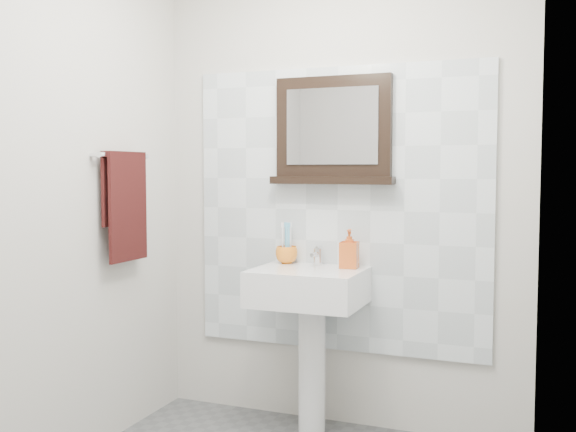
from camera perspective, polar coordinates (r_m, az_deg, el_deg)
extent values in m
cube|color=beige|center=(3.58, 4.33, 2.13)|extent=(2.00, 0.01, 2.50)
cube|color=beige|center=(1.62, -19.66, -0.23)|extent=(2.00, 0.01, 2.50)
cube|color=beige|center=(3.11, -20.07, 1.63)|extent=(0.01, 2.20, 2.50)
cube|color=beige|center=(2.32, 19.95, 0.94)|extent=(0.01, 2.20, 2.50)
cube|color=silver|center=(3.57, 4.27, 0.52)|extent=(1.60, 0.02, 1.50)
cylinder|color=white|center=(3.58, 2.03, -12.64)|extent=(0.14, 0.14, 0.68)
cube|color=white|center=(3.43, 1.71, -6.01)|extent=(0.55, 0.44, 0.18)
cylinder|color=silver|center=(3.40, 1.59, -4.82)|extent=(0.32, 0.32, 0.02)
cylinder|color=#4C4C4F|center=(3.40, 1.60, -4.64)|extent=(0.04, 0.04, 0.00)
cylinder|color=silver|center=(3.55, 2.55, -3.47)|extent=(0.04, 0.04, 0.09)
cylinder|color=silver|center=(3.50, 2.30, -3.24)|extent=(0.02, 0.10, 0.02)
cube|color=silver|center=(3.56, 2.63, -2.64)|extent=(0.02, 0.07, 0.01)
imported|color=orange|center=(3.62, -0.13, -3.31)|extent=(0.14, 0.14, 0.09)
cylinder|color=white|center=(3.61, -0.45, -2.39)|extent=(0.01, 0.01, 0.19)
cube|color=white|center=(3.60, -0.45, -0.76)|extent=(0.01, 0.01, 0.03)
cylinder|color=#61B8DF|center=(3.60, 0.06, -2.41)|extent=(0.01, 0.01, 0.19)
cube|color=#61B8DF|center=(3.59, 0.06, -0.77)|extent=(0.01, 0.01, 0.03)
cylinder|color=white|center=(3.63, -0.02, -2.36)|extent=(0.01, 0.01, 0.19)
cube|color=white|center=(3.62, -0.02, -0.73)|extent=(0.01, 0.01, 0.03)
cylinder|color=#61B8DF|center=(3.62, -0.20, -2.36)|extent=(0.01, 0.01, 0.19)
cube|color=#61B8DF|center=(3.61, -0.20, -0.74)|extent=(0.01, 0.01, 0.03)
cylinder|color=white|center=(3.61, 0.21, -2.38)|extent=(0.01, 0.01, 0.19)
cube|color=white|center=(3.60, 0.22, -0.75)|extent=(0.01, 0.01, 0.03)
cylinder|color=#61B8DF|center=(3.59, -0.10, -2.42)|extent=(0.01, 0.01, 0.19)
cube|color=#61B8DF|center=(3.58, -0.10, -0.78)|extent=(0.01, 0.01, 0.03)
imported|color=red|center=(3.45, 5.21, -2.77)|extent=(0.10, 0.10, 0.20)
cube|color=black|center=(3.56, 3.87, 7.56)|extent=(0.62, 0.06, 0.52)
cube|color=#99999E|center=(3.53, 3.71, 7.60)|extent=(0.50, 0.01, 0.40)
cube|color=black|center=(3.53, 3.73, 3.03)|extent=(0.66, 0.11, 0.04)
cylinder|color=silver|center=(3.48, -13.72, 4.99)|extent=(0.03, 0.40, 0.03)
cylinder|color=silver|center=(3.35, -16.04, 5.00)|extent=(0.05, 0.02, 0.02)
cylinder|color=silver|center=(3.65, -12.37, 4.96)|extent=(0.05, 0.02, 0.02)
cube|color=black|center=(3.47, -13.38, 0.54)|extent=(0.02, 0.30, 0.52)
cube|color=black|center=(3.49, -13.94, 2.03)|extent=(0.02, 0.30, 0.34)
cube|color=black|center=(3.48, -13.73, 5.07)|extent=(0.06, 0.30, 0.03)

